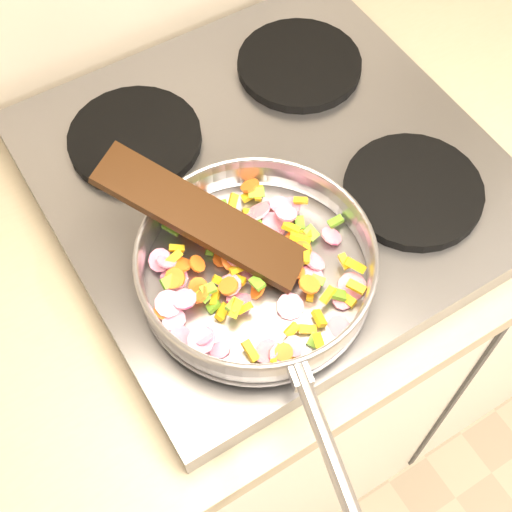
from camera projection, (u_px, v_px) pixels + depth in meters
cooktop at (270, 176)px, 1.01m from camera, size 0.60×0.60×0.04m
grate_fl at (236, 286)px, 0.89m from camera, size 0.19×0.19×0.02m
grate_fr at (413, 191)px, 0.96m from camera, size 0.19×0.19×0.02m
grate_bl at (135, 138)px, 1.01m from camera, size 0.19×0.19×0.02m
grate_br at (299, 64)px, 1.09m from camera, size 0.19×0.19×0.02m
saute_pan at (257, 266)px, 0.86m from camera, size 0.33×0.49×0.06m
vegetable_heap at (248, 267)px, 0.87m from camera, size 0.27×0.28×0.04m
wooden_spatula at (201, 217)px, 0.85m from camera, size 0.20×0.25×0.09m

